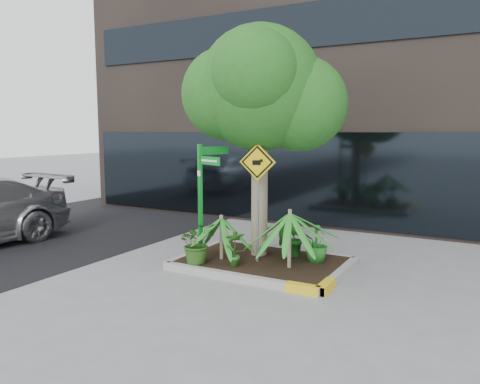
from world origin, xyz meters
The scene contains 13 objects.
ground centered at (0.00, 0.00, 0.00)m, with size 80.00×80.00×0.00m, color gray.
asphalt_road centered at (-6.50, 0.00, 0.01)m, with size 7.00×80.00×0.01m, color black.
planter centered at (0.23, 0.27, 0.10)m, with size 3.35×2.36×0.15m.
tree centered at (-0.04, 0.65, 3.59)m, with size 3.27×2.90×4.91m.
palm_front centered at (0.89, 0.04, 1.20)m, with size 1.26×1.26×1.40m.
palm_left centered at (-0.55, -0.07, 1.00)m, with size 1.02×1.02×1.13m.
palm_back centered at (0.47, 0.80, 0.91)m, with size 0.91×0.91×1.02m.
shrub_a centered at (-0.81, -0.55, 0.56)m, with size 0.74×0.74×0.82m, color #265217.
shrub_b centered at (1.21, 0.66, 0.54)m, with size 0.44×0.44×0.79m, color #227021.
shrub_c centered at (-0.06, -0.40, 0.51)m, with size 0.38×0.38×0.72m, color #2A651F.
shrub_d centered at (0.70, 0.80, 0.54)m, with size 0.43×0.43×0.79m, color #1C611C.
street_sign_post centered at (-0.83, -0.28, 1.53)m, with size 0.68×0.91×2.48m.
cattle_sign centered at (0.17, 0.13, 1.73)m, with size 0.70×0.20×2.35m.
Camera 1 is at (4.24, -8.00, 2.73)m, focal length 35.00 mm.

